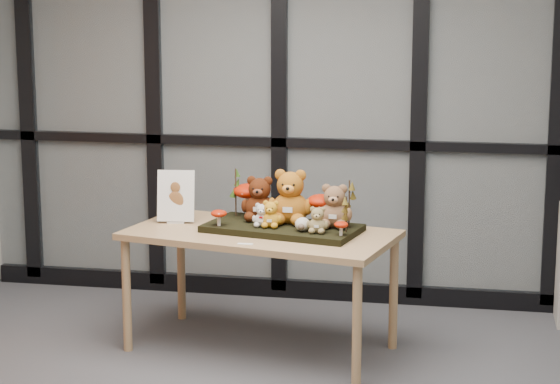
% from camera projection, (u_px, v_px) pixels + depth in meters
% --- Properties ---
extents(room_shell, '(5.00, 5.00, 5.00)m').
position_uv_depth(room_shell, '(272.00, 75.00, 4.03)').
color(room_shell, '#B0AEA6').
rests_on(room_shell, floor).
extents(glass_partition, '(4.90, 0.06, 2.78)m').
position_uv_depth(glass_partition, '(349.00, 87.00, 6.46)').
color(glass_partition, '#2D383F').
rests_on(glass_partition, floor).
extents(display_table, '(1.60, 1.04, 0.69)m').
position_uv_depth(display_table, '(260.00, 243.00, 5.68)').
color(display_table, tan).
rests_on(display_table, floor).
extents(diorama_tray, '(0.92, 0.60, 0.04)m').
position_uv_depth(diorama_tray, '(282.00, 228.00, 5.67)').
color(diorama_tray, black).
rests_on(diorama_tray, display_table).
extents(bear_pooh_yellow, '(0.30, 0.28, 0.34)m').
position_uv_depth(bear_pooh_yellow, '(290.00, 194.00, 5.69)').
color(bear_pooh_yellow, '#A75E16').
rests_on(bear_pooh_yellow, diorama_tray).
extents(bear_brown_medium, '(0.25, 0.23, 0.28)m').
position_uv_depth(bear_brown_medium, '(260.00, 196.00, 5.77)').
color(bear_brown_medium, '#451B09').
rests_on(bear_brown_medium, diorama_tray).
extents(bear_tan_back, '(0.24, 0.22, 0.27)m').
position_uv_depth(bear_tan_back, '(335.00, 203.00, 5.59)').
color(bear_tan_back, brown).
rests_on(bear_tan_back, diorama_tray).
extents(bear_small_yellow, '(0.15, 0.14, 0.17)m').
position_uv_depth(bear_small_yellow, '(271.00, 213.00, 5.60)').
color(bear_small_yellow, orange).
rests_on(bear_small_yellow, diorama_tray).
extents(bear_white_bow, '(0.13, 0.12, 0.15)m').
position_uv_depth(bear_white_bow, '(262.00, 214.00, 5.62)').
color(bear_white_bow, silver).
rests_on(bear_white_bow, diorama_tray).
extents(bear_beige_small, '(0.14, 0.13, 0.16)m').
position_uv_depth(bear_beige_small, '(318.00, 218.00, 5.47)').
color(bear_beige_small, olive).
rests_on(bear_beige_small, diorama_tray).
extents(plush_cream_hedgehog, '(0.07, 0.07, 0.08)m').
position_uv_depth(plush_cream_hedgehog, '(302.00, 224.00, 5.51)').
color(plush_cream_hedgehog, beige).
rests_on(plush_cream_hedgehog, diorama_tray).
extents(mushroom_back_left, '(0.19, 0.19, 0.21)m').
position_uv_depth(mushroom_back_left, '(249.00, 198.00, 5.89)').
color(mushroom_back_left, '#A51A05').
rests_on(mushroom_back_left, diorama_tray).
extents(mushroom_back_right, '(0.16, 0.16, 0.18)m').
position_uv_depth(mushroom_back_right, '(321.00, 207.00, 5.69)').
color(mushroom_back_right, '#A51A05').
rests_on(mushroom_back_right, diorama_tray).
extents(mushroom_front_left, '(0.09, 0.09, 0.10)m').
position_uv_depth(mushroom_front_left, '(219.00, 217.00, 5.64)').
color(mushroom_front_left, '#A51A05').
rests_on(mushroom_front_left, diorama_tray).
extents(mushroom_front_right, '(0.08, 0.08, 0.08)m').
position_uv_depth(mushroom_front_right, '(341.00, 228.00, 5.41)').
color(mushroom_front_right, '#A51A05').
rests_on(mushroom_front_right, diorama_tray).
extents(sprig_green_far_left, '(0.05, 0.05, 0.28)m').
position_uv_depth(sprig_green_far_left, '(236.00, 192.00, 5.87)').
color(sprig_green_far_left, '#16330B').
rests_on(sprig_green_far_left, diorama_tray).
extents(sprig_green_mid_left, '(0.05, 0.05, 0.19)m').
position_uv_depth(sprig_green_mid_left, '(252.00, 199.00, 5.89)').
color(sprig_green_mid_left, '#16330B').
rests_on(sprig_green_mid_left, diorama_tray).
extents(sprig_dry_far_right, '(0.05, 0.05, 0.27)m').
position_uv_depth(sprig_dry_far_right, '(349.00, 204.00, 5.58)').
color(sprig_dry_far_right, brown).
rests_on(sprig_dry_far_right, diorama_tray).
extents(sprig_dry_mid_right, '(0.05, 0.05, 0.20)m').
position_uv_depth(sprig_dry_mid_right, '(346.00, 214.00, 5.48)').
color(sprig_dry_mid_right, brown).
rests_on(sprig_dry_mid_right, diorama_tray).
extents(sprig_green_centre, '(0.05, 0.05, 0.17)m').
position_uv_depth(sprig_green_centre, '(282.00, 204.00, 5.83)').
color(sprig_green_centre, '#16330B').
rests_on(sprig_green_centre, diorama_tray).
extents(sign_holder, '(0.22, 0.09, 0.31)m').
position_uv_depth(sign_holder, '(176.00, 198.00, 5.87)').
color(sign_holder, silver).
rests_on(sign_holder, display_table).
extents(label_card, '(0.08, 0.03, 0.00)m').
position_uv_depth(label_card, '(245.00, 244.00, 5.38)').
color(label_card, white).
rests_on(label_card, display_table).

